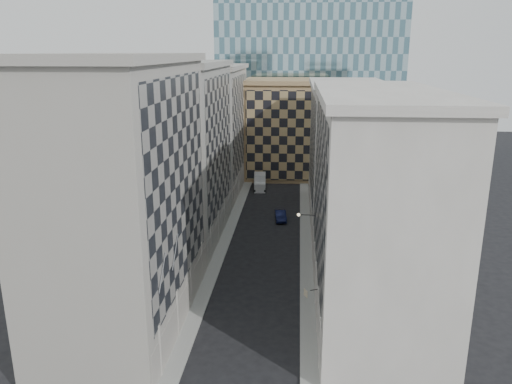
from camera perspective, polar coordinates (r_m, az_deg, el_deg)
The scene contains 14 objects.
sidewalk_west at distance 64.54m, azimuth -3.68°, elevation -5.87°, with size 1.50×100.00×0.15m, color gray.
sidewalk_east at distance 63.90m, azimuth 5.72°, elevation -6.15°, with size 1.50×100.00×0.15m, color gray.
bldg_left_a at distance 44.59m, azimuth -14.74°, elevation -0.40°, with size 10.80×22.80×23.70m.
bldg_left_b at distance 65.25m, azimuth -8.38°, elevation 4.54°, with size 10.80×22.80×22.70m.
bldg_left_c at distance 86.58m, azimuth -5.09°, elevation 7.06°, with size 10.80×22.80×21.70m.
bldg_right_a at distance 46.84m, azimuth 13.18°, elevation -1.44°, with size 10.80×26.80×20.70m.
bldg_right_b at distance 73.00m, azimuth 10.27°, elevation 4.46°, with size 10.80×28.80×19.70m.
tan_block at distance 98.28m, azimuth 3.71°, elevation 7.30°, with size 16.80×14.80×18.80m.
church_tower at distance 111.42m, azimuth 2.97°, elevation 17.34°, with size 7.20×7.20×51.50m.
flagpoles_left at distance 39.92m, azimuth -9.91°, elevation -7.86°, with size 0.10×6.33×2.33m.
bracket_lamp at distance 56.15m, azimuth 5.07°, elevation -2.61°, with size 1.98×0.36×0.36m.
box_truck at distance 89.28m, azimuth 0.45°, elevation 1.07°, with size 2.37×5.10×2.73m.
dark_car at distance 73.13m, azimuth 2.82°, elevation -2.68°, with size 1.53×4.40×1.45m, color #0E1336.
shop_sign at distance 43.94m, azimuth 5.80°, elevation -11.40°, with size 1.19×0.58×0.69m.
Camera 1 is at (3.93, -29.31, 23.84)m, focal length 35.00 mm.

